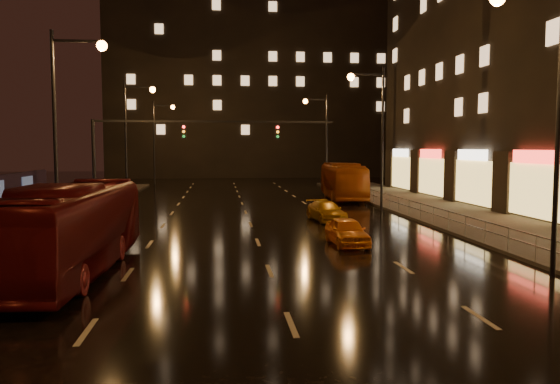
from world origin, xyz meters
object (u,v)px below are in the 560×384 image
at_px(taxi_far, 326,211).
at_px(bus_red, 70,229).
at_px(bus_curb, 343,181).
at_px(taxi_near, 347,231).

bearing_deg(taxi_far, bus_red, -140.04).
relative_size(bus_curb, taxi_near, 3.04).
distance_m(bus_red, taxi_far, 17.30).
xyz_separation_m(taxi_near, taxi_far, (0.67, 8.24, -0.04)).
relative_size(bus_red, taxi_far, 2.85).
height_order(bus_red, bus_curb, bus_red).
bearing_deg(bus_red, bus_curb, 61.19).
height_order(bus_curb, taxi_far, bus_curb).
bearing_deg(bus_curb, taxi_near, -97.60).
bearing_deg(bus_curb, bus_red, -116.16).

